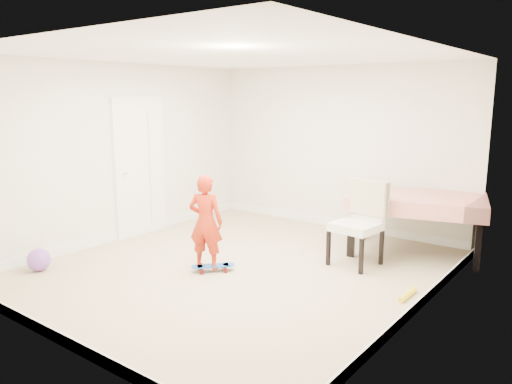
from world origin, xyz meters
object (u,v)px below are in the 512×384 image
Objects in this scene: dining_chair at (356,224)px; dining_table at (415,225)px; balloon at (39,260)px; skateboard at (213,268)px; child at (206,225)px.

dining_table is at bearing 70.20° from dining_chair.
dining_chair is at bearing 40.44° from balloon.
skateboard is (-1.28, -1.28, -0.50)m from dining_chair.
dining_chair is 3.97m from balloon.
child is at bearing 37.24° from balloon.
child reaches higher than skateboard.
child reaches higher than balloon.
dining_chair is 3.84× the size of balloon.
dining_chair is at bearing -2.82° from skateboard.
balloon is (-3.01, -2.56, -0.40)m from dining_chair.
dining_chair is 2.03× the size of skateboard.
skateboard is (-1.72, -2.19, -0.37)m from dining_table.
dining_chair is (-0.44, -0.91, 0.13)m from dining_table.
child is 2.12m from balloon.
dining_chair is at bearing -131.23° from dining_table.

